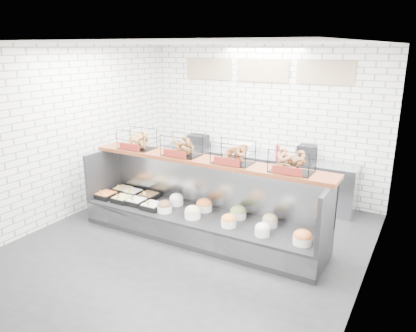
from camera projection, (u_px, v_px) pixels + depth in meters
The scene contains 5 objects.
ground at pixel (190, 245), 6.27m from camera, with size 5.50×5.50×0.00m, color black.
room_shell at pixel (209, 107), 6.19m from camera, with size 5.02×5.51×3.01m.
display_case at pixel (200, 217), 6.47m from camera, with size 4.00×0.90×1.20m.
bagel_shelf at pixel (206, 152), 6.31m from camera, with size 4.10×0.50×0.40m.
prep_counter at pixel (253, 175), 8.17m from camera, with size 4.00×0.60×1.20m.
Camera 1 is at (3.04, -4.79, 2.96)m, focal length 35.00 mm.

